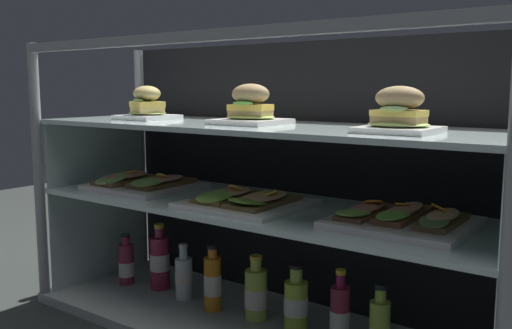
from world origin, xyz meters
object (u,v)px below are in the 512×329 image
Objects in this scene: open_sandwich_tray_center at (143,183)px; juice_bottle_front_right_end at (380,329)px; plated_roll_sandwich_near_left_corner at (250,109)px; open_sandwich_tray_near_left_corner at (245,200)px; juice_bottle_back_right at (160,261)px; juice_bottle_front_second at (184,276)px; juice_bottle_back_center at (256,294)px; juice_bottle_back_left at (296,303)px; open_sandwich_tray_left_of_center at (402,218)px; juice_bottle_tucked_behind at (213,282)px; plated_roll_sandwich_left_of_center at (147,106)px; juice_bottle_front_middle at (340,315)px; plated_roll_sandwich_far_right at (399,115)px; juice_bottle_front_fourth at (127,264)px.

open_sandwich_tray_center reaches higher than juice_bottle_front_right_end.
juice_bottle_front_right_end is (0.41, 0.03, -0.59)m from plated_roll_sandwich_near_left_corner.
open_sandwich_tray_near_left_corner is 0.55m from juice_bottle_back_right.
open_sandwich_tray_center is 0.30m from juice_bottle_back_right.
open_sandwich_tray_near_left_corner is 0.46m from juice_bottle_front_second.
open_sandwich_tray_near_left_corner reaches higher than juice_bottle_back_center.
juice_bottle_front_second is (-0.32, 0.03, -0.59)m from plated_roll_sandwich_near_left_corner.
open_sandwich_tray_near_left_corner is 0.35m from juice_bottle_back_left.
open_sandwich_tray_center is 1.75× the size of juice_bottle_front_second.
juice_bottle_tucked_behind is (-0.64, 0.01, -0.31)m from open_sandwich_tray_left_of_center.
open_sandwich_tray_left_of_center reaches higher than juice_bottle_tucked_behind.
plated_roll_sandwich_left_of_center is 0.83× the size of juice_bottle_back_center.
plated_roll_sandwich_left_of_center is 0.51× the size of open_sandwich_tray_left_of_center.
juice_bottle_tucked_behind is at bearing 174.06° from plated_roll_sandwich_near_left_corner.
plated_roll_sandwich_near_left_corner is at bearing -5.92° from juice_bottle_front_second.
juice_bottle_tucked_behind is at bearing 5.18° from open_sandwich_tray_center.
plated_roll_sandwich_left_of_center is 0.83× the size of juice_bottle_front_right_end.
open_sandwich_tray_near_left_corner reaches higher than juice_bottle_front_right_end.
plated_roll_sandwich_left_of_center is at bearing -72.56° from juice_bottle_back_right.
open_sandwich_tray_center reaches higher than juice_bottle_back_left.
open_sandwich_tray_center is at bearing -178.80° from plated_roll_sandwich_near_left_corner.
juice_bottle_front_second is 0.60m from juice_bottle_front_middle.
juice_bottle_front_middle is at bearing 4.50° from plated_roll_sandwich_left_of_center.
juice_bottle_front_middle is (0.74, -0.00, -0.02)m from juice_bottle_back_right.
plated_roll_sandwich_left_of_center is 0.95m from open_sandwich_tray_left_of_center.
juice_bottle_tucked_behind is 1.07× the size of juice_bottle_back_center.
plated_roll_sandwich_far_right is 1.09m from juice_bottle_back_right.
juice_bottle_front_middle is (0.29, 0.01, 0.00)m from juice_bottle_back_center.
juice_bottle_front_second is at bearing 178.48° from open_sandwich_tray_left_of_center.
juice_bottle_front_fourth is 0.58m from juice_bottle_back_center.
juice_bottle_front_right_end reaches higher than juice_bottle_back_left.
open_sandwich_tray_left_of_center is 1.54× the size of juice_bottle_tucked_behind.
open_sandwich_tray_near_left_corner is 1.77× the size of juice_bottle_front_fourth.
juice_bottle_tucked_behind is at bearing 0.31° from juice_bottle_front_fourth.
juice_bottle_back_center reaches higher than juice_bottle_front_second.
plated_roll_sandwich_left_of_center is 0.72m from juice_bottle_back_center.
plated_roll_sandwich_near_left_corner reaches higher than juice_bottle_front_second.
plated_roll_sandwich_far_right reaches higher than juice_bottle_front_right_end.
juice_bottle_tucked_behind is 1.06× the size of juice_bottle_front_right_end.
open_sandwich_tray_near_left_corner is 0.35m from juice_bottle_tucked_behind.
juice_bottle_front_right_end is at bearing 8.82° from open_sandwich_tray_near_left_corner.
juice_bottle_front_right_end is at bearing 1.23° from juice_bottle_tucked_behind.
open_sandwich_tray_near_left_corner is 1.54× the size of juice_bottle_tucked_behind.
juice_bottle_front_right_end is (0.58, 0.01, -0.01)m from juice_bottle_tucked_behind.
juice_bottle_tucked_behind is at bearing 179.50° from open_sandwich_tray_left_of_center.
plated_roll_sandwich_near_left_corner is at bearing 0.98° from plated_roll_sandwich_left_of_center.
juice_bottle_front_right_end is at bearing 2.57° from open_sandwich_tray_center.
open_sandwich_tray_left_of_center is (0.91, 0.02, -0.27)m from plated_roll_sandwich_left_of_center.
open_sandwich_tray_center is 0.94m from juice_bottle_front_right_end.
plated_roll_sandwich_far_right is at bearing -5.45° from juice_bottle_front_second.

